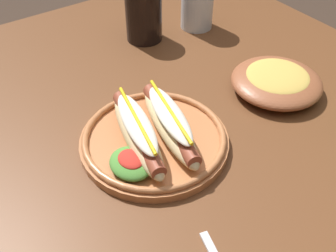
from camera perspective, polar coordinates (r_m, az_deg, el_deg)
name	(u,v)px	position (r m, az deg, el deg)	size (l,w,h in m)	color
dining_table	(187,150)	(0.87, 2.61, -3.30)	(1.15, 1.04, 0.74)	brown
hot_dog_plate	(153,135)	(0.72, -2.08, -1.31)	(0.27, 0.27, 0.08)	#B77042
soda_cup	(144,16)	(1.02, -3.40, 15.07)	(0.09, 0.09, 0.12)	black
water_cup	(197,1)	(1.07, 4.11, 16.95)	(0.08, 0.08, 0.14)	silver
side_bowl	(277,81)	(0.88, 14.86, 6.10)	(0.19, 0.19, 0.05)	brown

